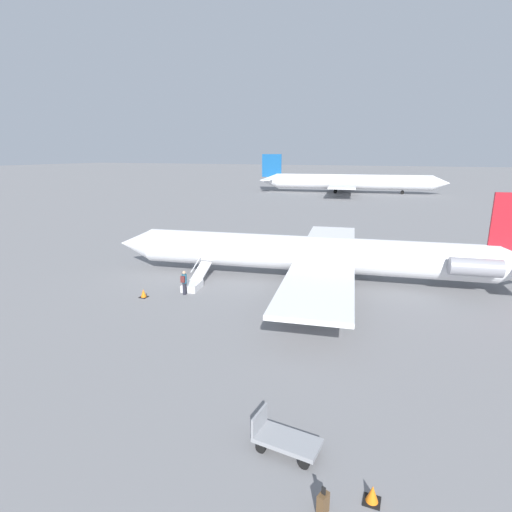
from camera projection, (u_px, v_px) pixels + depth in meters
ground_plane at (307, 279)px, 31.79m from camera, size 600.00×600.00×0.00m
airplane_main at (321, 254)px, 31.02m from camera, size 33.40×25.63×7.19m
airplane_taxiing_distant at (348, 182)px, 99.46m from camera, size 46.33×35.73×9.46m
boarding_stairs at (194, 283)px, 29.83m from camera, size 1.62×4.12×1.76m
passenger at (184, 281)px, 28.18m from camera, size 0.37×0.56×1.74m
luggage_cart at (284, 439)px, 13.42m from camera, size 2.29×1.30×1.22m
suitcase at (323, 503)px, 11.10m from camera, size 0.32×0.41×0.88m
traffic_cone_near_stairs at (144, 294)px, 27.82m from camera, size 0.53×0.53×0.59m
traffic_cone_near_cart at (372, 494)px, 11.49m from camera, size 0.50×0.50×0.55m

